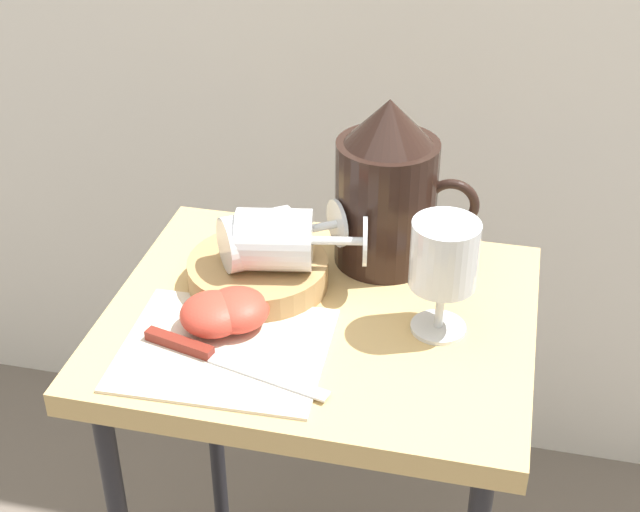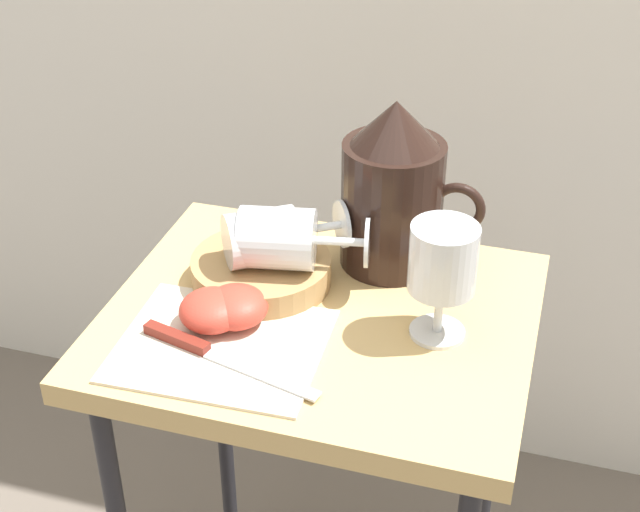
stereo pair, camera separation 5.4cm
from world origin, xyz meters
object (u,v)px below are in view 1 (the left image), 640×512
object	(u,v)px
knife	(207,354)
apple_half_right	(236,310)
table	(320,366)
basket_tray	(258,273)
wine_glass_tipped_near	(262,238)
wine_glass_upright	(444,259)
apple_half_left	(213,314)
pitcher	(387,198)
wine_glass_tipped_far	(278,240)

from	to	relation	value
knife	apple_half_right	bearing A→B (deg)	77.79
table	basket_tray	world-z (taller)	basket_tray
wine_glass_tipped_near	apple_half_right	distance (m)	0.10
wine_glass_upright	apple_half_left	size ratio (longest dim) A/B	1.86
table	apple_half_right	size ratio (longest dim) A/B	8.88
basket_tray	apple_half_right	xyz separation A→B (m)	(0.00, -0.09, 0.01)
pitcher	wine_glass_tipped_far	distance (m)	0.15
wine_glass_tipped_near	apple_half_left	xyz separation A→B (m)	(-0.03, -0.10, -0.04)
apple_half_left	knife	size ratio (longest dim) A/B	0.34
basket_tray	wine_glass_upright	size ratio (longest dim) A/B	1.22
pitcher	wine_glass_tipped_near	size ratio (longest dim) A/B	1.38
wine_glass_tipped_near	knife	distance (m)	0.17
basket_tray	wine_glass_tipped_far	bearing A→B (deg)	-11.90
basket_tray	knife	bearing A→B (deg)	-94.92
apple_half_left	knife	distance (m)	0.05
apple_half_left	apple_half_right	distance (m)	0.03
basket_tray	table	bearing A→B (deg)	-25.26
apple_half_left	pitcher	bearing A→B (deg)	50.45
wine_glass_tipped_far	pitcher	bearing A→B (deg)	41.88
table	wine_glass_tipped_near	size ratio (longest dim) A/B	4.24
basket_tray	wine_glass_tipped_near	size ratio (longest dim) A/B	1.08
basket_tray	wine_glass_upright	xyz separation A→B (m)	(0.23, -0.04, 0.08)
table	apple_half_left	world-z (taller)	apple_half_left
apple_half_right	table	bearing A→B (deg)	29.12
wine_glass_tipped_near	knife	bearing A→B (deg)	-97.90
wine_glass_tipped_near	basket_tray	bearing A→B (deg)	168.95
pitcher	wine_glass_upright	size ratio (longest dim) A/B	1.56
table	knife	world-z (taller)	knife
table	apple_half_right	bearing A→B (deg)	-150.88
knife	apple_half_left	bearing A→B (deg)	100.28
table	knife	distance (m)	0.18
basket_tray	apple_half_left	bearing A→B (deg)	-102.24
wine_glass_upright	wine_glass_tipped_near	size ratio (longest dim) A/B	0.89
table	apple_half_left	size ratio (longest dim) A/B	8.88
pitcher	knife	size ratio (longest dim) A/B	0.98
pitcher	wine_glass_tipped_far	bearing A→B (deg)	-138.12
wine_glass_upright	wine_glass_tipped_far	world-z (taller)	wine_glass_upright
basket_tray	wine_glass_tipped_far	xyz separation A→B (m)	(0.03, -0.01, 0.06)
basket_tray	wine_glass_tipped_far	distance (m)	0.06
table	pitcher	bearing A→B (deg)	68.44
wine_glass_tipped_far	apple_half_right	world-z (taller)	wine_glass_tipped_far
basket_tray	wine_glass_tipped_near	distance (m)	0.05
wine_glass_tipped_near	apple_half_left	world-z (taller)	wine_glass_tipped_near
table	basket_tray	size ratio (longest dim) A/B	3.92
wine_glass_tipped_far	apple_half_right	distance (m)	0.10
apple_half_left	wine_glass_tipped_far	bearing A→B (deg)	62.21
wine_glass_upright	apple_half_right	size ratio (longest dim) A/B	1.86
apple_half_left	knife	world-z (taller)	apple_half_left
pitcher	wine_glass_upright	distance (m)	0.16
wine_glass_tipped_near	wine_glass_tipped_far	xyz separation A→B (m)	(0.02, -0.00, 0.00)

